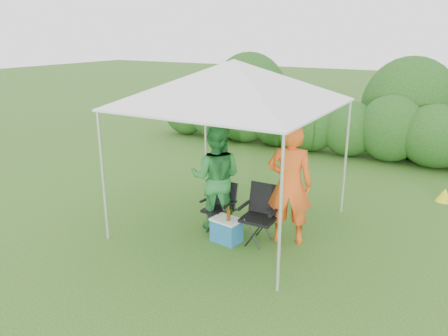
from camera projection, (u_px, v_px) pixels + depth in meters
The scene contains 10 objects.
ground at pixel (218, 235), 7.25m from camera, with size 70.00×70.00×0.00m, color #3A6620.
hedge at pixel (335, 124), 11.90m from camera, with size 11.18×1.53×1.80m.
canopy at pixel (234, 83), 6.93m from camera, with size 3.10×3.10×2.83m.
chair_right at pixel (261, 210), 6.94m from camera, with size 0.59×0.54×0.93m.
chair_left at pixel (221, 203), 7.38m from camera, with size 0.55×0.50×0.82m.
man at pixel (290, 184), 6.78m from camera, with size 0.71×0.46×1.94m, color #F5591B.
woman at pixel (216, 178), 7.30m from camera, with size 0.88×0.68×1.81m, color #277734.
cooler at pixel (226, 230), 7.00m from camera, with size 0.51×0.40×0.39m.
bottle at pixel (229, 214), 6.85m from camera, with size 0.06×0.06×0.24m, color #592D0C.
lawn_toy at pixel (448, 197), 8.60m from camera, with size 0.53×0.44×0.27m.
Camera 1 is at (3.39, -5.65, 3.24)m, focal length 35.00 mm.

